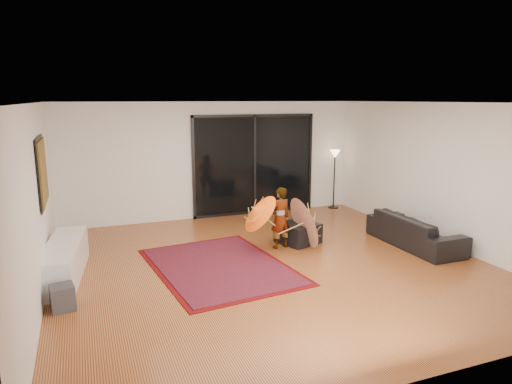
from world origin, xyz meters
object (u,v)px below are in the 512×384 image
sofa (415,231)px  media_console (64,260)px  child (280,218)px  ottoman (298,233)px

sofa → media_console: bearing=83.7°
media_console → child: (3.75, 0.10, 0.31)m
sofa → ottoman: (-1.99, 0.96, -0.10)m
media_console → child: size_ratio=1.71×
media_console → child: 3.76m
media_console → ottoman: media_console is taller
media_console → sofa: size_ratio=0.98×
ottoman → child: bearing=-160.6°
media_console → child: bearing=8.8°
ottoman → child: size_ratio=0.58×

